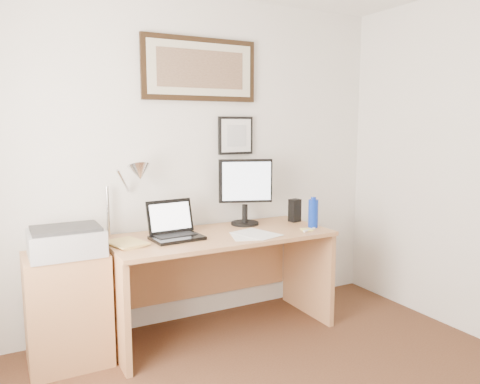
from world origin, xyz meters
TOP-DOWN VIEW (x-y plane):
  - wall_back at (0.00, 2.00)m, footprint 3.50×0.02m
  - side_cabinet at (-0.92, 1.68)m, footprint 0.50×0.40m
  - water_bottle at (0.88, 1.50)m, footprint 0.08×0.08m
  - bottle_cap at (0.88, 1.50)m, footprint 0.04×0.04m
  - speaker at (0.87, 1.74)m, footprint 0.09×0.08m
  - paper_sheet_a at (0.27, 1.48)m, footprint 0.27×0.32m
  - paper_sheet_b at (0.37, 1.50)m, footprint 0.32×0.38m
  - sticky_pad at (0.76, 1.43)m, footprint 0.11×0.11m
  - marker_pen at (0.77, 1.40)m, footprint 0.14×0.06m
  - book at (-0.63, 1.61)m, footprint 0.26×0.31m
  - desk at (0.15, 1.72)m, footprint 1.60×0.70m
  - laptop at (-0.19, 1.67)m, footprint 0.36×0.32m
  - lcd_monitor at (0.46, 1.82)m, footprint 0.41×0.22m
  - printer at (-0.91, 1.64)m, footprint 0.44×0.34m
  - desk_lamp at (-0.41, 1.81)m, footprint 0.29×0.27m
  - picture_large at (0.15, 1.97)m, footprint 0.92×0.04m
  - picture_small at (0.45, 1.97)m, footprint 0.30×0.03m

SIDE VIEW (x-z plane):
  - side_cabinet at x=-0.92m, z-range 0.00..0.73m
  - desk at x=0.15m, z-range 0.14..0.89m
  - paper_sheet_a at x=0.27m, z-range 0.75..0.75m
  - paper_sheet_b at x=0.37m, z-range 0.75..0.75m
  - sticky_pad at x=0.76m, z-range 0.75..0.76m
  - marker_pen at x=0.77m, z-range 0.75..0.77m
  - book at x=-0.63m, z-range 0.75..0.77m
  - laptop at x=-0.19m, z-range 0.68..0.94m
  - printer at x=-0.91m, z-range 0.73..0.91m
  - speaker at x=0.87m, z-range 0.75..0.94m
  - water_bottle at x=0.88m, z-range 0.75..0.97m
  - bottle_cap at x=0.88m, z-range 0.97..0.99m
  - lcd_monitor at x=0.46m, z-range 0.78..1.30m
  - desk_lamp at x=-0.41m, z-range 0.92..1.45m
  - wall_back at x=0.00m, z-range 0.00..2.50m
  - picture_small at x=0.45m, z-range 1.30..1.60m
  - picture_large at x=0.15m, z-range 1.72..2.19m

